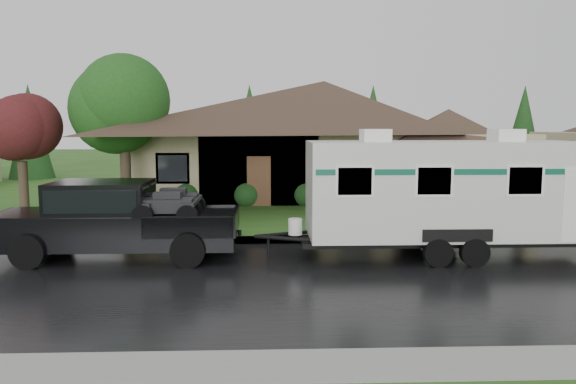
% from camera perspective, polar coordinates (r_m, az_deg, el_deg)
% --- Properties ---
extents(ground, '(140.00, 140.00, 0.00)m').
position_cam_1_polar(ground, '(14.99, 1.35, -6.88)').
color(ground, '#285119').
rests_on(ground, ground).
extents(road, '(140.00, 8.00, 0.01)m').
position_cam_1_polar(road, '(13.05, 1.89, -8.93)').
color(road, black).
rests_on(road, ground).
extents(curb, '(140.00, 0.50, 0.15)m').
position_cam_1_polar(curb, '(17.16, 0.89, -4.86)').
color(curb, gray).
rests_on(curb, ground).
extents(lawn, '(140.00, 26.00, 0.15)m').
position_cam_1_polar(lawn, '(29.75, -0.41, 0.11)').
color(lawn, '#285119').
rests_on(lawn, ground).
extents(house_main, '(19.44, 10.80, 6.90)m').
position_cam_1_polar(house_main, '(28.55, 4.29, 6.88)').
color(house_main, tan).
rests_on(house_main, lawn).
extents(tree_left_green, '(3.63, 3.63, 6.01)m').
position_cam_1_polar(tree_left_green, '(22.71, -16.38, 8.48)').
color(tree_left_green, '#382B1E').
rests_on(tree_left_green, lawn).
extents(tree_red, '(2.79, 2.79, 4.63)m').
position_cam_1_polar(tree_red, '(23.64, -25.53, 5.68)').
color(tree_red, '#382B1E').
rests_on(tree_red, lawn).
extents(shrub_row, '(13.60, 1.00, 1.00)m').
position_cam_1_polar(shrub_row, '(24.18, 4.74, -0.09)').
color(shrub_row, '#143814').
rests_on(shrub_row, lawn).
extents(pickup_truck, '(6.22, 2.36, 2.07)m').
position_cam_1_polar(pickup_truck, '(15.59, -17.28, -2.49)').
color(pickup_truck, black).
rests_on(pickup_truck, ground).
extents(travel_trailer, '(7.67, 2.70, 3.44)m').
position_cam_1_polar(travel_trailer, '(15.68, 15.46, 0.27)').
color(travel_trailer, silver).
rests_on(travel_trailer, ground).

